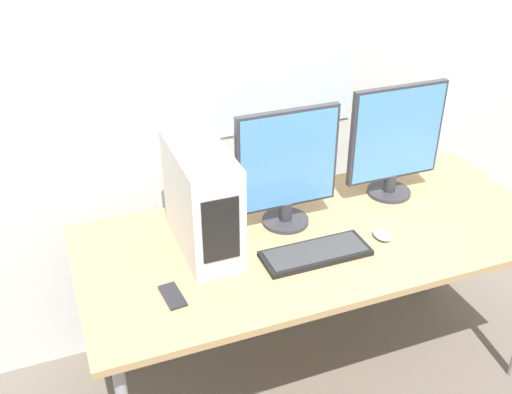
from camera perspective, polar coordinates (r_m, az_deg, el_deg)
The scene contains 8 objects.
wall_back at distance 2.55m, azimuth 1.23°, elevation 13.98°, with size 8.00×0.07×2.70m.
desk at distance 2.38m, azimuth 6.01°, elevation -4.54°, with size 1.86×0.82×0.77m.
pc_tower at distance 2.18m, azimuth -5.16°, elevation -0.21°, with size 0.19×0.44×0.40m.
monitor_main at distance 2.28m, azimuth 2.98°, elevation 2.82°, with size 0.41×0.19×0.48m.
monitor_right_near at distance 2.55m, azimuth 13.15°, elevation 5.26°, with size 0.42×0.19×0.49m.
keyboard at distance 2.22m, azimuth 5.70°, elevation -5.34°, with size 0.40×0.15×0.02m.
mouse at distance 2.36m, azimuth 11.92°, elevation -3.52°, with size 0.06×0.09×0.03m.
cell_phone at distance 2.05m, azimuth -7.96°, elevation -9.31°, with size 0.07×0.14×0.01m.
Camera 1 is at (-0.93, -1.31, 2.07)m, focal length 42.00 mm.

